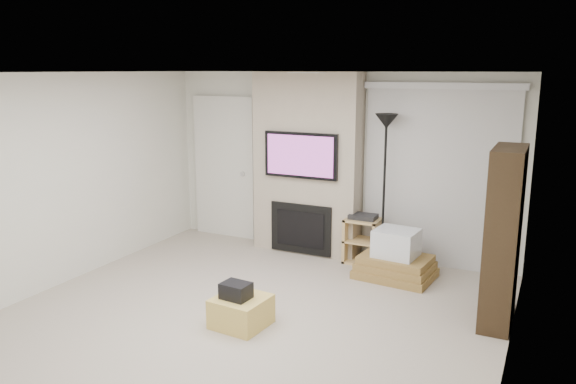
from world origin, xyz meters
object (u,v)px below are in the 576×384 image
at_px(floor_lamp, 386,147).
at_px(box_stack, 396,259).
at_px(ottoman, 241,311).
at_px(av_stand, 363,237).
at_px(bookshelf, 503,237).

relative_size(floor_lamp, box_stack, 2.03).
xyz_separation_m(ottoman, av_stand, (0.49, 2.35, 0.20)).
height_order(av_stand, bookshelf, bookshelf).
relative_size(ottoman, box_stack, 0.51).
height_order(floor_lamp, av_stand, floor_lamp).
bearing_deg(bookshelf, box_stack, 148.67).
relative_size(box_stack, bookshelf, 0.54).
distance_m(floor_lamp, box_stack, 1.42).
relative_size(ottoman, bookshelf, 0.28).
height_order(ottoman, box_stack, box_stack).
relative_size(ottoman, av_stand, 0.76).
distance_m(ottoman, box_stack, 2.25).
bearing_deg(floor_lamp, box_stack, -54.34).
bearing_deg(floor_lamp, ottoman, -107.19).
relative_size(floor_lamp, bookshelf, 1.10).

